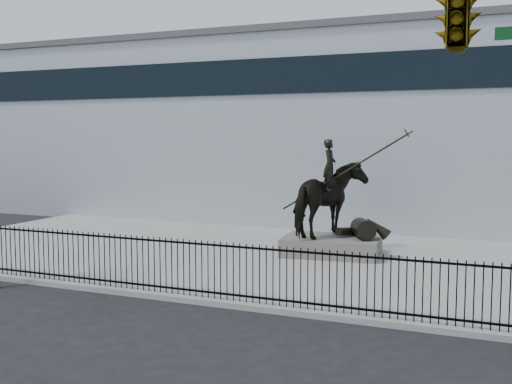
% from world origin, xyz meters
% --- Properties ---
extents(ground, '(120.00, 120.00, 0.00)m').
position_xyz_m(ground, '(0.00, 0.00, 0.00)').
color(ground, black).
rests_on(ground, ground).
extents(plaza, '(30.00, 12.00, 0.15)m').
position_xyz_m(plaza, '(0.00, 7.00, 0.07)').
color(plaza, '#989895').
rests_on(plaza, ground).
extents(building, '(44.00, 14.00, 9.00)m').
position_xyz_m(building, '(0.00, 20.00, 4.50)').
color(building, silver).
rests_on(building, ground).
extents(picket_fence, '(22.10, 0.10, 1.50)m').
position_xyz_m(picket_fence, '(0.00, 1.25, 0.90)').
color(picket_fence, black).
rests_on(picket_fence, plaza).
extents(statue_plinth, '(3.56, 2.62, 0.63)m').
position_xyz_m(statue_plinth, '(0.89, 7.98, 0.46)').
color(statue_plinth, '#5D5B55').
rests_on(statue_plinth, plaza).
extents(equestrian_statue, '(4.27, 2.86, 3.63)m').
position_xyz_m(equestrian_statue, '(0.96, 7.98, 2.09)').
color(equestrian_statue, black).
rests_on(equestrian_statue, statue_plinth).
extents(traffic_signal_right, '(2.17, 6.86, 7.00)m').
position_xyz_m(traffic_signal_right, '(6.47, -2.00, 4.85)').
color(traffic_signal_right, '#242621').
rests_on(traffic_signal_right, ground).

